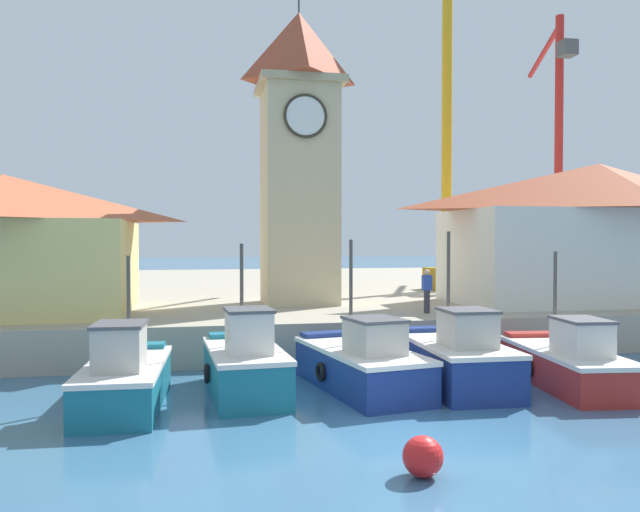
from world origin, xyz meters
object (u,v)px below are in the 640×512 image
object	(u,v)px
fishing_boat_left_inner	(361,364)
mooring_buoy	(423,457)
clock_tower	(299,149)
warehouse_right	(599,231)
fishing_boat_mid_left	(456,359)
fishing_boat_center	(566,362)
fishing_boat_far_left	(125,377)
fishing_boat_left_outer	(245,365)
dock_worker_near_tower	(427,290)
warehouse_left	(4,243)
port_crane_near	(558,180)
port_crane_far	(447,133)

from	to	relation	value
fishing_boat_left_inner	mooring_buoy	world-z (taller)	fishing_boat_left_inner
clock_tower	mooring_buoy	bearing A→B (deg)	-91.94
fishing_boat_left_inner	warehouse_right	xyz separation A→B (m)	(12.84, 8.00, 3.74)
fishing_boat_mid_left	clock_tower	size ratio (longest dim) A/B	0.34
fishing_boat_center	clock_tower	distance (m)	14.11
fishing_boat_far_left	fishing_boat_center	world-z (taller)	fishing_boat_center
fishing_boat_left_outer	dock_worker_near_tower	xyz separation A→B (m)	(7.10, 5.40, 1.42)
clock_tower	warehouse_right	world-z (taller)	clock_tower
warehouse_left	mooring_buoy	world-z (taller)	warehouse_left
fishing_boat_center	mooring_buoy	xyz separation A→B (m)	(-6.31, -5.57, -0.32)
fishing_boat_left_outer	fishing_boat_mid_left	bearing A→B (deg)	-2.94
fishing_boat_center	warehouse_left	world-z (taller)	warehouse_left
fishing_boat_mid_left	mooring_buoy	world-z (taller)	fishing_boat_mid_left
fishing_boat_far_left	port_crane_near	xyz separation A→B (m)	(25.81, 22.61, 7.49)
warehouse_right	dock_worker_near_tower	bearing A→B (deg)	-164.03
fishing_boat_left_outer	mooring_buoy	bearing A→B (deg)	-68.08
fishing_boat_far_left	fishing_boat_left_outer	size ratio (longest dim) A/B	1.07
port_crane_far	dock_worker_near_tower	distance (m)	14.17
clock_tower	mooring_buoy	xyz separation A→B (m)	(-0.55, -16.20, -7.59)
clock_tower	warehouse_left	size ratio (longest dim) A/B	1.50
clock_tower	port_crane_near	world-z (taller)	port_crane_near
fishing_boat_center	warehouse_left	size ratio (longest dim) A/B	0.58
fishing_boat_left_inner	fishing_boat_far_left	bearing A→B (deg)	-175.14
fishing_boat_center	mooring_buoy	size ratio (longest dim) A/B	7.67
fishing_boat_left_inner	fishing_boat_center	distance (m)	5.76
fishing_boat_center	port_crane_far	distance (m)	19.48
port_crane_far	port_crane_near	bearing A→B (deg)	29.57
fishing_boat_left_outer	fishing_boat_left_inner	xyz separation A→B (m)	(3.12, -0.06, -0.08)
port_crane_near	mooring_buoy	distance (m)	35.73
mooring_buoy	warehouse_right	bearing A→B (deg)	46.64
clock_tower	port_crane_near	distance (m)	23.20
fishing_boat_left_inner	fishing_boat_center	world-z (taller)	fishing_boat_left_inner
clock_tower	warehouse_left	xyz separation A→B (m)	(-11.18, -1.66, -3.96)
fishing_boat_left_outer	dock_worker_near_tower	bearing A→B (deg)	37.29
fishing_boat_far_left	fishing_boat_left_inner	distance (m)	6.09
mooring_buoy	warehouse_left	bearing A→B (deg)	126.18
fishing_boat_far_left	fishing_boat_mid_left	world-z (taller)	fishing_boat_mid_left
dock_worker_near_tower	port_crane_near	bearing A→B (deg)	46.52
fishing_boat_center	dock_worker_near_tower	size ratio (longest dim) A/B	3.33
fishing_boat_far_left	fishing_boat_left_inner	size ratio (longest dim) A/B	0.91
port_crane_near	dock_worker_near_tower	world-z (taller)	port_crane_near
fishing_boat_left_inner	port_crane_near	world-z (taller)	port_crane_near
fishing_boat_mid_left	port_crane_near	size ratio (longest dim) A/B	0.26
fishing_boat_left_inner	warehouse_left	xyz separation A→B (m)	(-11.22, 8.32, 3.26)
port_crane_far	fishing_boat_mid_left	bearing A→B (deg)	-111.86
fishing_boat_center	warehouse_right	bearing A→B (deg)	50.55
fishing_boat_center	port_crane_near	world-z (taller)	port_crane_near
fishing_boat_center	dock_worker_near_tower	xyz separation A→B (m)	(-1.74, 6.12, 1.55)
port_crane_far	fishing_boat_left_outer	bearing A→B (deg)	-127.51
fishing_boat_mid_left	warehouse_right	size ratio (longest dim) A/B	0.36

